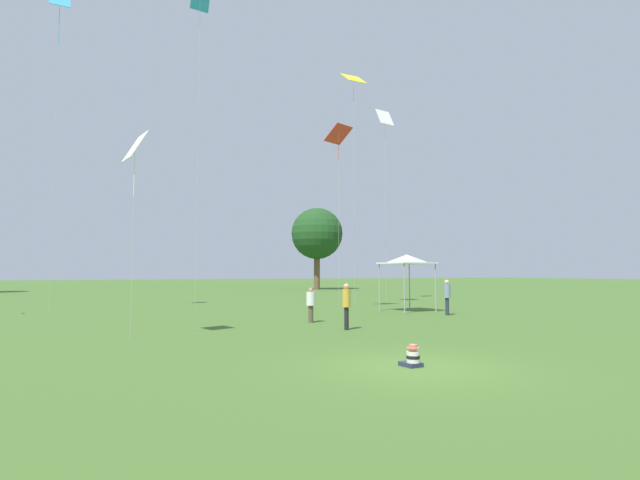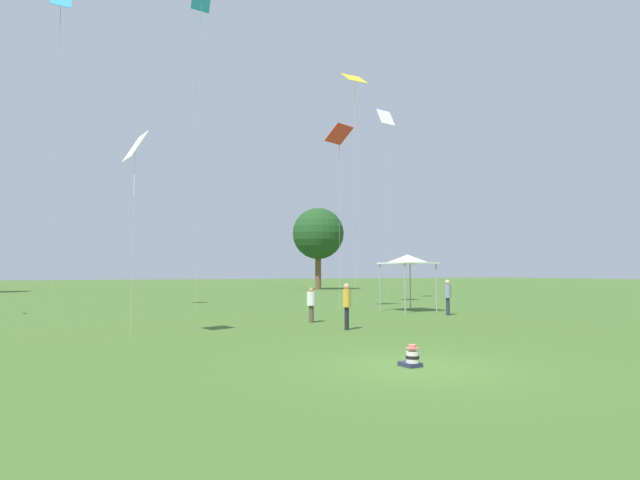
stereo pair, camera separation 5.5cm
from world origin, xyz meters
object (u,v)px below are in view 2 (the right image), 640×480
object	(u,v)px
person_standing_1	(347,302)
kite_3	(386,121)
person_standing_0	(448,294)
kite_2	(339,137)
distant_tree_0	(318,234)
kite_1	(135,150)
kite_5	(60,15)
person_standing_2	(311,302)
kite_6	(201,12)
seated_toddler	(412,358)
canopy_tent	(407,260)
kite_4	(354,83)

from	to	relation	value
person_standing_1	kite_3	bearing A→B (deg)	-40.81
person_standing_0	kite_3	xyz separation A→B (m)	(4.07, 12.17, 12.97)
kite_2	distant_tree_0	distance (m)	35.06
person_standing_1	kite_1	distance (m)	9.32
person_standing_0	kite_5	xyz separation A→B (m)	(-18.63, 10.01, 15.49)
kite_3	distant_tree_0	xyz separation A→B (m)	(5.83, 25.64, -6.91)
person_standing_0	kite_1	world-z (taller)	kite_1
person_standing_2	kite_3	distance (m)	21.80
kite_1	kite_6	bearing A→B (deg)	-166.01
seated_toddler	distant_tree_0	bearing A→B (deg)	61.94
kite_1	kite_6	xyz separation A→B (m)	(4.53, 12.73, 12.00)
person_standing_0	person_standing_2	size ratio (longest dim) A/B	1.19
distant_tree_0	person_standing_0	bearing A→B (deg)	-104.66
person_standing_0	kite_3	world-z (taller)	kite_3
kite_2	kite_5	xyz separation A→B (m)	(-15.21, 4.48, 6.30)
kite_3	kite_5	xyz separation A→B (m)	(-22.70, -2.16, 2.52)
person_standing_2	kite_6	distance (m)	20.33
kite_3	canopy_tent	bearing A→B (deg)	-81.31
person_standing_0	person_standing_2	xyz separation A→B (m)	(-7.86, -0.46, -0.20)
kite_2	kite_5	bearing A→B (deg)	7.45
seated_toddler	kite_6	size ratio (longest dim) A/B	0.03
person_standing_0	canopy_tent	world-z (taller)	canopy_tent
kite_6	person_standing_2	bearing A→B (deg)	144.14
canopy_tent	distant_tree_0	world-z (taller)	distant_tree_0
person_standing_1	person_standing_2	xyz separation A→B (m)	(-0.11, 3.12, -0.18)
seated_toddler	person_standing_0	world-z (taller)	person_standing_0
person_standing_2	kite_5	bearing A→B (deg)	63.01
kite_4	person_standing_1	bearing A→B (deg)	-77.45
kite_6	distant_tree_0	xyz separation A→B (m)	(20.83, 28.19, -11.12)
kite_4	kite_6	bearing A→B (deg)	-148.21
canopy_tent	kite_4	xyz separation A→B (m)	(-0.70, 4.86, 11.80)
seated_toddler	distant_tree_0	distance (m)	52.93
kite_5	kite_6	bearing A→B (deg)	38.64
seated_toddler	kite_2	distance (m)	20.24
person_standing_2	kite_3	world-z (taller)	kite_3
kite_1	kite_3	distance (m)	26.00
canopy_tent	kite_5	distance (m)	23.84
kite_6	canopy_tent	bearing A→B (deg)	-175.70
person_standing_1	kite_3	xyz separation A→B (m)	(11.81, 15.75, 12.99)
seated_toddler	kite_5	bearing A→B (deg)	106.92
kite_4	kite_5	xyz separation A→B (m)	(-17.47, 2.28, 1.88)
kite_5	kite_6	distance (m)	7.89
seated_toddler	kite_2	world-z (taller)	kite_2
person_standing_1	distant_tree_0	world-z (taller)	distant_tree_0
seated_toddler	kite_5	world-z (taller)	kite_5
kite_1	kite_4	distance (m)	19.83
canopy_tent	kite_3	size ratio (longest dim) A/B	0.21
kite_3	kite_6	bearing A→B (deg)	-135.67
person_standing_2	kite_2	bearing A→B (deg)	-19.34
person_standing_2	kite_4	distance (m)	17.40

